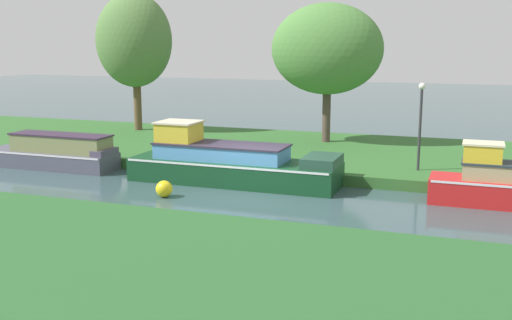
% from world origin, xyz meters
% --- Properties ---
extents(ground_plane, '(120.00, 120.00, 0.00)m').
position_xyz_m(ground_plane, '(0.00, 0.00, 0.00)').
color(ground_plane, '#365054').
extents(riverbank_far, '(72.00, 10.00, 0.40)m').
position_xyz_m(riverbank_far, '(0.00, 7.00, 0.20)').
color(riverbank_far, '#30642A').
rests_on(riverbank_far, ground_plane).
extents(riverbank_near, '(72.00, 10.00, 0.40)m').
position_xyz_m(riverbank_near, '(0.00, -9.00, 0.20)').
color(riverbank_near, '#285B2A').
rests_on(riverbank_near, ground_plane).
extents(forest_barge, '(7.61, 2.09, 2.15)m').
position_xyz_m(forest_barge, '(-1.09, 1.20, 0.70)').
color(forest_barge, '#134022').
rests_on(forest_barge, ground_plane).
extents(slate_cruiser, '(5.67, 1.50, 1.41)m').
position_xyz_m(slate_cruiser, '(-8.73, 1.20, 0.61)').
color(slate_cruiser, '#4D4D5D').
rests_on(slate_cruiser, ground_plane).
extents(willow_tree_left, '(4.13, 3.21, 7.11)m').
position_xyz_m(willow_tree_left, '(-9.82, 9.34, 5.07)').
color(willow_tree_left, brown).
rests_on(willow_tree_left, riverbank_far).
extents(willow_tree_centre, '(5.16, 3.29, 6.35)m').
position_xyz_m(willow_tree_centre, '(0.52, 8.83, 4.68)').
color(willow_tree_centre, '#4F3E35').
rests_on(willow_tree_centre, riverbank_far).
extents(lamp_post, '(0.24, 0.24, 3.17)m').
position_xyz_m(lamp_post, '(5.23, 3.84, 2.37)').
color(lamp_post, '#333338').
rests_on(lamp_post, riverbank_far).
extents(mooring_post_near, '(0.13, 0.13, 0.85)m').
position_xyz_m(mooring_post_near, '(-2.83, 2.39, 0.83)').
color(mooring_post_near, brown).
rests_on(mooring_post_near, riverbank_far).
extents(channel_buoy, '(0.55, 0.55, 0.55)m').
position_xyz_m(channel_buoy, '(-2.33, -1.48, 0.28)').
color(channel_buoy, yellow).
rests_on(channel_buoy, ground_plane).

